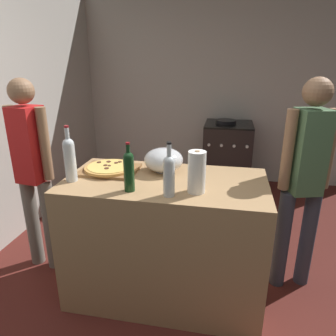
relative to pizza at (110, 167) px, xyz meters
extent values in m
cube|color=#511E19|center=(0.57, 0.81, -0.96)|extent=(4.11, 3.78, 0.02)
cube|color=#BCB7AD|center=(0.57, 2.45, 0.35)|extent=(4.11, 0.10, 2.60)
cube|color=#BCB7AD|center=(-1.23, 0.81, 0.35)|extent=(0.10, 3.78, 2.60)
cube|color=tan|center=(0.43, -0.09, -0.49)|extent=(1.37, 0.72, 0.92)
cube|color=olive|center=(0.00, 0.00, -0.02)|extent=(0.40, 0.32, 0.02)
cylinder|color=tan|center=(0.00, 0.00, 0.00)|extent=(0.36, 0.36, 0.02)
cylinder|color=#EAC660|center=(0.00, 0.00, 0.01)|extent=(0.31, 0.31, 0.00)
cylinder|color=brown|center=(0.05, 0.10, 0.01)|extent=(0.03, 0.03, 0.01)
cylinder|color=brown|center=(0.00, 0.00, 0.01)|extent=(0.02, 0.02, 0.01)
cylinder|color=brown|center=(-0.03, 0.00, 0.01)|extent=(0.03, 0.03, 0.01)
cylinder|color=brown|center=(0.03, 0.07, 0.01)|extent=(0.03, 0.03, 0.01)
cylinder|color=brown|center=(-0.04, 0.09, 0.01)|extent=(0.03, 0.03, 0.01)
cylinder|color=brown|center=(0.00, -0.06, 0.01)|extent=(0.03, 0.03, 0.01)
cylinder|color=brown|center=(0.11, 0.06, 0.01)|extent=(0.03, 0.03, 0.01)
cylinder|color=brown|center=(-0.10, 0.06, 0.01)|extent=(0.03, 0.03, 0.01)
cylinder|color=#B2B2B7|center=(0.39, 0.08, -0.03)|extent=(0.12, 0.12, 0.01)
ellipsoid|color=silver|center=(0.39, 0.08, 0.06)|extent=(0.28, 0.28, 0.17)
cylinder|color=white|center=(0.66, -0.25, 0.10)|extent=(0.11, 0.11, 0.26)
cylinder|color=#997551|center=(0.66, -0.25, 0.10)|extent=(0.03, 0.03, 0.26)
cylinder|color=silver|center=(-0.18, -0.22, 0.10)|extent=(0.08, 0.08, 0.25)
sphere|color=silver|center=(-0.18, -0.22, 0.22)|extent=(0.08, 0.08, 0.08)
cylinder|color=silver|center=(-0.18, -0.22, 0.29)|extent=(0.03, 0.03, 0.09)
cylinder|color=maroon|center=(-0.18, -0.22, 0.34)|extent=(0.03, 0.03, 0.01)
cylinder|color=silver|center=(0.50, -0.34, 0.08)|extent=(0.07, 0.07, 0.21)
sphere|color=silver|center=(0.50, -0.34, 0.18)|extent=(0.07, 0.07, 0.07)
cylinder|color=silver|center=(0.50, -0.34, 0.25)|extent=(0.03, 0.03, 0.08)
cylinder|color=black|center=(0.50, -0.34, 0.30)|extent=(0.03, 0.03, 0.01)
cylinder|color=#143819|center=(0.25, -0.31, 0.08)|extent=(0.07, 0.07, 0.22)
sphere|color=#143819|center=(0.25, -0.31, 0.19)|extent=(0.07, 0.07, 0.07)
cylinder|color=#143819|center=(0.25, -0.31, 0.24)|extent=(0.02, 0.02, 0.06)
cylinder|color=maroon|center=(0.25, -0.31, 0.27)|extent=(0.03, 0.03, 0.01)
cube|color=black|center=(0.84, 2.05, -0.51)|extent=(0.61, 0.61, 0.88)
cube|color=black|center=(0.84, 2.05, -0.06)|extent=(0.61, 0.61, 0.02)
cylinder|color=silver|center=(0.61, 1.73, -0.26)|extent=(0.04, 0.02, 0.04)
cylinder|color=silver|center=(0.76, 1.73, -0.26)|extent=(0.04, 0.02, 0.04)
cylinder|color=silver|center=(0.92, 1.73, -0.26)|extent=(0.04, 0.02, 0.04)
cylinder|color=silver|center=(1.07, 1.73, -0.26)|extent=(0.04, 0.02, 0.04)
cylinder|color=black|center=(0.80, 2.07, -0.03)|extent=(0.26, 0.26, 0.04)
cylinder|color=slate|center=(-0.74, 0.05, -0.56)|extent=(0.11, 0.11, 0.78)
cylinder|color=slate|center=(-0.57, 0.03, -0.56)|extent=(0.11, 0.11, 0.78)
cube|color=red|center=(-0.65, 0.04, 0.12)|extent=(0.22, 0.22, 0.58)
cylinder|color=#936B4C|center=(-0.80, 0.06, 0.14)|extent=(0.08, 0.08, 0.55)
cylinder|color=#936B4C|center=(-0.51, 0.02, 0.14)|extent=(0.08, 0.08, 0.55)
sphere|color=#936B4C|center=(-0.65, 0.04, 0.52)|extent=(0.19, 0.19, 0.19)
cylinder|color=#383D4C|center=(1.48, 0.21, -0.55)|extent=(0.11, 0.11, 0.79)
cylinder|color=#383D4C|center=(1.28, 0.16, -0.55)|extent=(0.11, 0.11, 0.79)
cube|color=#4C724C|center=(1.38, 0.19, 0.14)|extent=(0.25, 0.25, 0.59)
cylinder|color=#936B4C|center=(1.52, 0.23, 0.15)|extent=(0.08, 0.08, 0.56)
cylinder|color=#936B4C|center=(1.24, 0.15, 0.15)|extent=(0.08, 0.08, 0.56)
sphere|color=#936B4C|center=(1.38, 0.19, 0.54)|extent=(0.19, 0.19, 0.19)
camera|label=1|loc=(0.83, -2.02, 0.75)|focal=33.42mm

